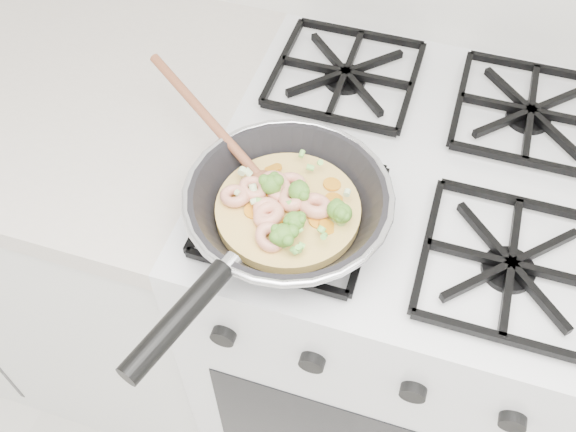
% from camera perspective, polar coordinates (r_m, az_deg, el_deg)
% --- Properties ---
extents(stove, '(0.60, 0.60, 0.92)m').
position_cam_1_polar(stove, '(1.34, 8.33, -8.15)').
color(stove, white).
rests_on(stove, ground).
extents(counter_left, '(1.00, 0.60, 0.90)m').
position_cam_1_polar(counter_left, '(1.58, -21.16, -0.11)').
color(counter_left, white).
rests_on(counter_left, ground).
extents(skillet, '(0.40, 0.46, 0.10)m').
position_cam_1_polar(skillet, '(0.85, -0.27, 0.84)').
color(skillet, black).
rests_on(skillet, stove).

